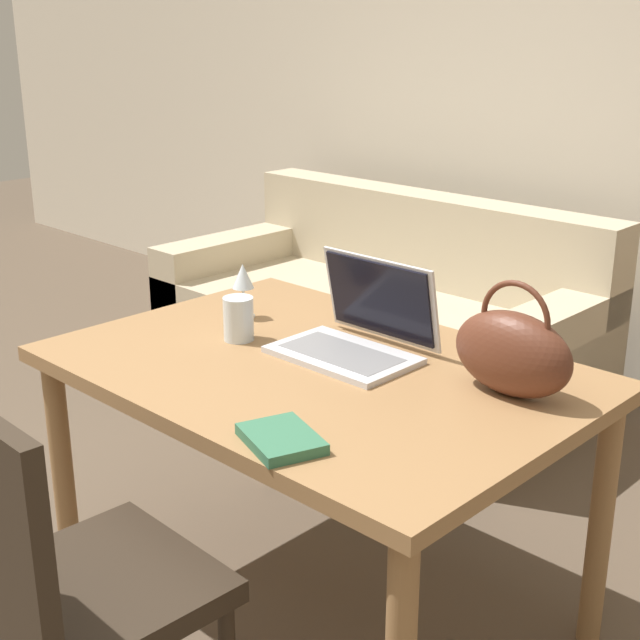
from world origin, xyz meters
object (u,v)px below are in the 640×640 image
Objects in this scene: drinking_glass at (239,319)px; wine_glass at (243,279)px; laptop at (360,328)px; handbag at (513,352)px; couch at (377,325)px; chair at (61,577)px.

wine_glass is at bearing 134.53° from drinking_glass.
laptop is 0.44m from handbag.
couch is at bearing 115.59° from drinking_glass.
chair is 0.97m from laptop.
handbag is (1.39, -1.17, 0.56)m from couch.
couch is 16.00× the size of drinking_glass.
laptop is 0.34m from drinking_glass.
wine_glass is 0.54× the size of handbag.
drinking_glass is 0.40× the size of handbag.
drinking_glass is (0.65, -1.36, 0.51)m from couch.
handbag is at bearing 3.50° from wine_glass.
drinking_glass is 0.20m from wine_glass.
drinking_glass is at bearing 115.43° from chair.
wine_glass is at bearing -176.95° from laptop.
handbag is at bearing 14.47° from drinking_glass.
chair is at bearing -66.50° from drinking_glass.
handbag is (0.40, 0.96, 0.32)m from chair.
chair is at bearing -62.62° from wine_glass.
laptop is at bearing -176.06° from handbag.
wine_glass is at bearing -176.50° from handbag.
laptop is 1.22× the size of handbag.
drinking_glass is at bearing -45.47° from wine_glass.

